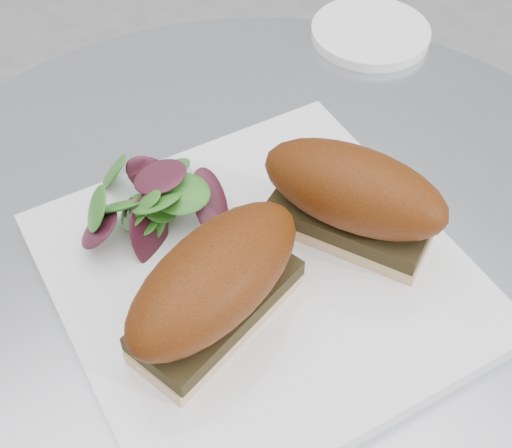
{
  "coord_description": "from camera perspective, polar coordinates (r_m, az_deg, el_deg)",
  "views": [
    {
      "loc": [
        -0.2,
        -0.26,
        1.17
      ],
      "look_at": [
        0.0,
        0.02,
        0.77
      ],
      "focal_mm": 50.0,
      "sensor_mm": 36.0,
      "label": 1
    }
  ],
  "objects": [
    {
      "name": "sandwich_left",
      "position": [
        0.47,
        -3.27,
        -4.93
      ],
      "size": [
        0.16,
        0.1,
        0.08
      ],
      "rotation": [
        0.0,
        0.0,
        0.26
      ],
      "color": "beige",
      "rests_on": "plate"
    },
    {
      "name": "sandwich_right",
      "position": [
        0.52,
        7.74,
        2.17
      ],
      "size": [
        0.12,
        0.16,
        0.08
      ],
      "rotation": [
        0.0,
        0.0,
        -1.1
      ],
      "color": "beige",
      "rests_on": "plate"
    },
    {
      "name": "plate",
      "position": [
        0.54,
        0.32,
        -4.21
      ],
      "size": [
        0.31,
        0.31,
        0.02
      ],
      "primitive_type": "cube",
      "rotation": [
        0.0,
        0.0,
        -0.1
      ],
      "color": "white",
      "rests_on": "table"
    },
    {
      "name": "salad",
      "position": [
        0.54,
        -9.32,
        1.38
      ],
      "size": [
        0.11,
        0.11,
        0.05
      ],
      "primitive_type": null,
      "color": "#38812A",
      "rests_on": "plate"
    },
    {
      "name": "saucer",
      "position": [
        0.78,
        9.14,
        14.88
      ],
      "size": [
        0.12,
        0.12,
        0.01
      ],
      "primitive_type": "cylinder",
      "color": "white",
      "rests_on": "table"
    },
    {
      "name": "table",
      "position": [
        0.76,
        0.69,
        -15.24
      ],
      "size": [
        0.7,
        0.7,
        0.73
      ],
      "color": "#B3B6BB",
      "rests_on": "ground"
    }
  ]
}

